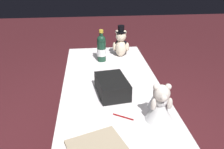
# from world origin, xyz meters

# --- Properties ---
(reception_table) EXTENTS (1.79, 0.75, 0.71)m
(reception_table) POSITION_xyz_m (0.00, 0.00, 0.36)
(reception_table) COLOR white
(reception_table) RESTS_ON ground_plane
(teddy_bear_groom) EXTENTS (0.16, 0.16, 0.31)m
(teddy_bear_groom) POSITION_xyz_m (-0.64, 0.16, 0.83)
(teddy_bear_groom) COLOR beige
(teddy_bear_groom) RESTS_ON reception_table
(teddy_bear_bride) EXTENTS (0.21, 0.17, 0.24)m
(teddy_bear_bride) POSITION_xyz_m (0.42, 0.24, 0.81)
(teddy_bear_bride) COLOR white
(teddy_bear_bride) RESTS_ON reception_table
(champagne_bottle) EXTENTS (0.08, 0.08, 0.30)m
(champagne_bottle) POSITION_xyz_m (-0.52, -0.04, 0.84)
(champagne_bottle) COLOR #183A29
(champagne_bottle) RESTS_ON reception_table
(signing_pen) EXTENTS (0.08, 0.12, 0.01)m
(signing_pen) POSITION_xyz_m (0.40, 0.03, 0.71)
(signing_pen) COLOR maroon
(signing_pen) RESTS_ON reception_table
(gift_case_black) EXTENTS (0.33, 0.24, 0.11)m
(gift_case_black) POSITION_xyz_m (0.10, -0.01, 0.77)
(gift_case_black) COLOR black
(gift_case_black) RESTS_ON reception_table
(guestbook) EXTENTS (0.30, 0.33, 0.02)m
(guestbook) POSITION_xyz_m (0.64, -0.15, 0.72)
(guestbook) COLOR tan
(guestbook) RESTS_ON reception_table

